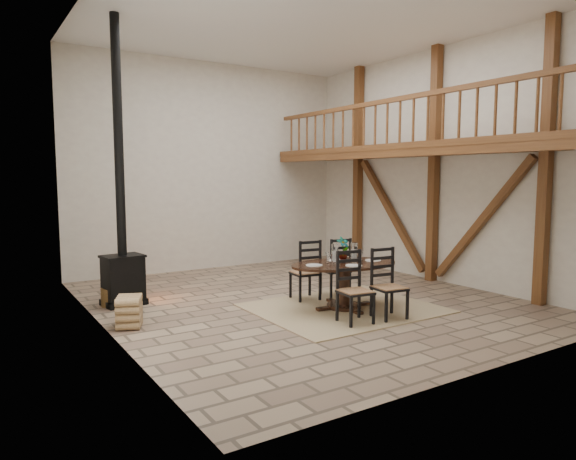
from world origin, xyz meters
TOP-DOWN VIEW (x-y plane):
  - ground at (0.00, 0.00)m, footprint 8.00×8.00m
  - room_shell at (1.19, 0.00)m, footprint 7.02×8.02m
  - rug at (0.25, -0.88)m, footprint 3.00×2.50m
  - dining_table at (0.25, -0.88)m, footprint 2.07×2.27m
  - wood_stove at (-2.87, 1.43)m, footprint 0.76×0.62m
  - log_basket at (-3.00, 1.48)m, footprint 0.49×0.49m
  - log_stack at (-3.16, 0.01)m, footprint 0.50×0.57m

SIDE VIEW (x-z plane):
  - ground at x=0.00m, z-range 0.00..0.00m
  - rug at x=0.25m, z-range 0.00..0.02m
  - log_basket at x=-3.00m, z-range -0.03..0.38m
  - log_stack at x=-3.16m, z-range 0.00..0.48m
  - dining_table at x=0.25m, z-range -0.17..1.07m
  - wood_stove at x=-2.87m, z-range -1.38..3.62m
  - room_shell at x=1.19m, z-range 0.51..5.52m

